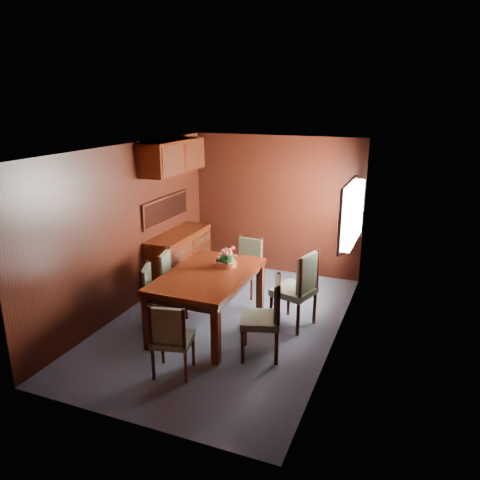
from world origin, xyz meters
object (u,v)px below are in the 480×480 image
at_px(chair_right_near, 267,313).
at_px(dining_table, 208,281).
at_px(chair_head, 171,336).
at_px(sideboard, 180,259).
at_px(chair_left_near, 155,295).
at_px(flower_centerpiece, 226,257).

bearing_deg(chair_right_near, dining_table, 51.02).
bearing_deg(dining_table, chair_head, -84.81).
bearing_deg(sideboard, chair_left_near, -72.98).
relative_size(dining_table, chair_head, 1.91).
bearing_deg(chair_head, dining_table, 81.85).
xyz_separation_m(chair_head, flower_centerpiece, (0.02, 1.51, 0.44)).
height_order(dining_table, chair_left_near, chair_left_near).
xyz_separation_m(sideboard, chair_right_near, (2.05, -1.58, 0.11)).
relative_size(chair_left_near, chair_head, 1.03).
bearing_deg(dining_table, flower_centerpiece, 67.43).
bearing_deg(chair_left_near, chair_head, 19.55).
distance_m(sideboard, dining_table, 1.65).
relative_size(sideboard, chair_right_near, 1.39).
height_order(sideboard, chair_left_near, chair_left_near).
height_order(chair_head, flower_centerpiece, flower_centerpiece).
distance_m(sideboard, flower_centerpiece, 1.59).
relative_size(chair_left_near, flower_centerpiece, 3.18).
bearing_deg(sideboard, chair_head, -63.17).
bearing_deg(chair_head, chair_left_near, 116.90).
distance_m(dining_table, chair_head, 1.21).
distance_m(dining_table, chair_right_near, 1.03).
xyz_separation_m(sideboard, chair_left_near, (0.47, -1.52, 0.06)).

